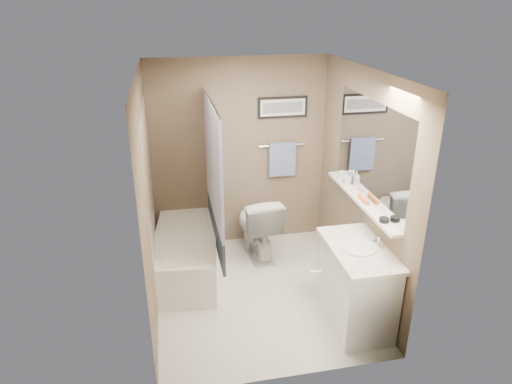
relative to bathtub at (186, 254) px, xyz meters
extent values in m
plane|color=silver|center=(0.75, -0.57, -0.25)|extent=(2.50, 2.50, 0.00)
cube|color=white|center=(0.75, -0.57, 2.13)|extent=(2.20, 2.50, 0.04)
cube|color=brown|center=(0.75, 0.66, 0.95)|extent=(2.20, 0.04, 2.40)
cube|color=brown|center=(0.75, -1.80, 0.95)|extent=(2.20, 0.04, 2.40)
cube|color=brown|center=(-0.33, -0.57, 0.95)|extent=(0.04, 2.50, 2.40)
cube|color=brown|center=(1.83, -0.57, 0.95)|extent=(0.04, 2.50, 2.40)
cube|color=beige|center=(-0.34, -0.07, 0.75)|extent=(0.02, 1.55, 2.00)
cylinder|color=silver|center=(0.35, -0.07, 1.80)|extent=(0.02, 1.55, 0.02)
cube|color=silver|center=(0.35, -0.07, 1.15)|extent=(0.03, 1.45, 1.28)
cube|color=#243645|center=(0.35, -0.07, 0.33)|extent=(0.03, 1.45, 0.36)
cube|color=silver|center=(1.84, -0.72, 1.37)|extent=(0.02, 1.60, 1.00)
cube|color=silver|center=(1.79, -0.72, 0.85)|extent=(0.12, 1.60, 0.03)
cylinder|color=silver|center=(1.30, 0.64, 1.05)|extent=(0.60, 0.02, 0.02)
cube|color=#9CB1E3|center=(1.30, 0.62, 0.87)|extent=(0.34, 0.05, 0.44)
cube|color=black|center=(1.30, 0.66, 1.53)|extent=(0.62, 0.02, 0.26)
cube|color=white|center=(1.30, 0.65, 1.53)|extent=(0.56, 0.00, 0.20)
cube|color=#595959|center=(1.30, 0.64, 1.53)|extent=(0.50, 0.00, 0.13)
cube|color=silver|center=(1.30, -1.81, 0.75)|extent=(0.80, 0.02, 2.00)
cylinder|color=silver|center=(0.97, -1.76, 0.75)|extent=(0.10, 0.02, 0.02)
cube|color=white|center=(0.00, 0.00, 0.00)|extent=(0.86, 1.57, 0.50)
cube|color=white|center=(0.00, 0.00, 0.25)|extent=(0.56, 1.36, 0.02)
imported|color=silver|center=(0.90, 0.25, 0.16)|extent=(0.54, 0.85, 0.82)
cube|color=white|center=(1.60, -1.22, 0.15)|extent=(0.54, 0.92, 0.80)
cube|color=silver|center=(1.59, -1.22, 0.57)|extent=(0.54, 0.96, 0.04)
cylinder|color=silver|center=(1.58, -1.22, 0.60)|extent=(0.34, 0.34, 0.01)
cylinder|color=silver|center=(1.78, -1.22, 0.64)|extent=(0.02, 0.02, 0.10)
sphere|color=silver|center=(1.78, -1.12, 0.62)|extent=(0.05, 0.05, 0.05)
cylinder|color=black|center=(1.79, -1.26, 0.89)|extent=(0.09, 0.09, 0.04)
cylinder|color=orange|center=(1.79, -0.79, 0.89)|extent=(0.04, 0.22, 0.04)
cube|color=pink|center=(1.79, -0.50, 0.87)|extent=(0.05, 0.16, 0.01)
cylinder|color=silver|center=(1.79, -0.19, 0.92)|extent=(0.08, 0.08, 0.10)
imported|color=#999999|center=(1.79, -0.33, 0.94)|extent=(0.07, 0.07, 0.15)
camera|label=1|loc=(-0.11, -4.70, 2.77)|focal=32.00mm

